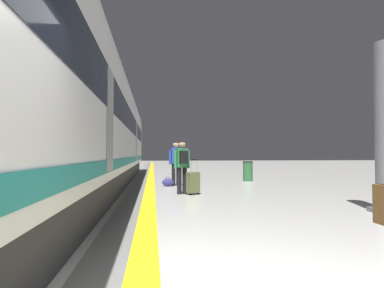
% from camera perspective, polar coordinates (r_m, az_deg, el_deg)
% --- Properties ---
extents(safety_line_strip, '(0.36, 80.00, 0.01)m').
position_cam_1_polar(safety_line_strip, '(12.09, -7.38, -7.60)').
color(safety_line_strip, yellow).
rests_on(safety_line_strip, ground).
extents(tactile_edge_band, '(0.71, 80.00, 0.01)m').
position_cam_1_polar(tactile_edge_band, '(12.10, -9.18, -7.59)').
color(tactile_edge_band, slate).
rests_on(tactile_edge_band, ground).
extents(high_speed_train, '(2.94, 30.65, 4.97)m').
position_cam_1_polar(high_speed_train, '(11.58, -18.36, 4.61)').
color(high_speed_train, '#38383D').
rests_on(high_speed_train, ground).
extents(passenger_near, '(0.54, 0.26, 1.74)m').
position_cam_1_polar(passenger_near, '(12.77, -2.85, -2.78)').
color(passenger_near, black).
rests_on(passenger_near, ground).
extents(duffel_bag_near, '(0.44, 0.26, 0.36)m').
position_cam_1_polar(duffel_bag_near, '(12.58, -4.25, -6.70)').
color(duffel_bag_near, navy).
rests_on(duffel_bag_near, ground).
extents(passenger_mid, '(0.50, 0.38, 1.67)m').
position_cam_1_polar(passenger_mid, '(10.06, -1.72, -3.17)').
color(passenger_mid, black).
rests_on(passenger_mid, ground).
extents(suitcase_mid, '(0.44, 0.38, 1.07)m').
position_cam_1_polar(suitcase_mid, '(9.96, 0.17, -6.75)').
color(suitcase_mid, '#596038').
rests_on(suitcase_mid, ground).
extents(waste_bin, '(0.46, 0.46, 0.91)m').
position_cam_1_polar(waste_bin, '(15.14, 9.75, -4.70)').
color(waste_bin, '#2D6638').
rests_on(waste_bin, ground).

